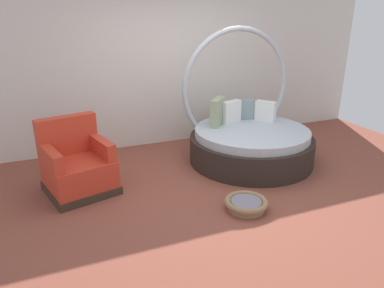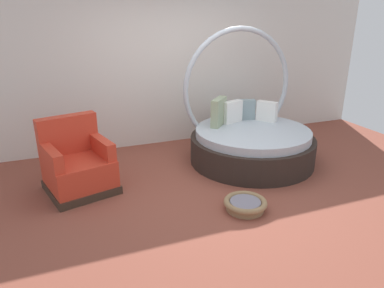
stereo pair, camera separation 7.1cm
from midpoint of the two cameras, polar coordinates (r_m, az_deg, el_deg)
name	(u,v)px [view 1 (the left image)]	position (r m, az deg, el deg)	size (l,w,h in m)	color
ground_plane	(213,189)	(4.72, 2.97, -7.25)	(8.00, 8.00, 0.02)	brown
back_wall	(163,64)	(6.16, -5.03, 12.70)	(8.00, 0.12, 2.74)	silver
round_daybed	(249,137)	(5.57, 8.76, 1.19)	(1.90, 1.90, 2.01)	#2D231E
red_armchair	(77,167)	(4.78, -18.43, -3.48)	(0.98, 0.98, 0.94)	#38281E
pet_basket	(246,204)	(4.25, 8.25, -9.51)	(0.51, 0.51, 0.13)	#8E704C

